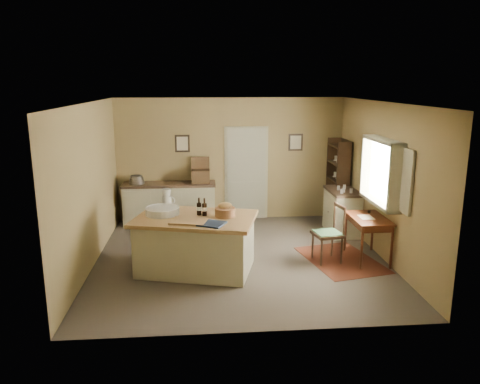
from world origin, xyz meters
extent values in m
plane|color=brown|center=(0.00, 0.00, 0.00)|extent=(5.00, 5.00, 0.00)
cube|color=#927C4F|center=(0.00, 2.50, 1.35)|extent=(5.00, 0.10, 2.70)
cube|color=#927C4F|center=(0.00, -2.50, 1.35)|extent=(5.00, 0.10, 2.70)
cube|color=#927C4F|center=(-2.50, 0.00, 1.35)|extent=(0.10, 5.00, 2.70)
cube|color=#927C4F|center=(2.50, 0.00, 1.35)|extent=(0.10, 5.00, 2.70)
plane|color=silver|center=(0.00, 0.00, 2.70)|extent=(5.00, 5.00, 0.00)
cube|color=#A9A68F|center=(0.35, 2.47, 1.05)|extent=(0.97, 0.06, 2.11)
cube|color=black|center=(-1.05, 2.48, 1.72)|extent=(0.32, 0.02, 0.38)
cube|color=beige|center=(-1.05, 2.47, 1.72)|extent=(0.24, 0.01, 0.30)
cube|color=black|center=(1.45, 2.48, 1.72)|extent=(0.32, 0.02, 0.38)
cube|color=beige|center=(1.45, 2.47, 1.72)|extent=(0.24, 0.01, 0.30)
cube|color=#B3AE8E|center=(2.38, -0.20, 1.02)|extent=(0.25, 1.32, 0.06)
cube|color=#B3AE8E|center=(2.38, -0.20, 2.08)|extent=(0.25, 1.32, 0.06)
cube|color=white|center=(2.50, -0.20, 1.55)|extent=(0.01, 1.20, 1.00)
cube|color=#B3AE8E|center=(2.46, -1.02, 1.55)|extent=(0.04, 0.35, 1.00)
cube|color=#B3AE8E|center=(2.46, 0.62, 1.55)|extent=(0.04, 0.35, 1.00)
cube|color=#B3AE8E|center=(-0.77, -0.45, 0.42)|extent=(1.98, 1.51, 0.85)
cube|color=#A47249|center=(-0.77, -0.45, 0.88)|extent=(2.15, 1.68, 0.06)
cylinder|color=white|center=(-1.30, -0.26, 0.96)|extent=(0.55, 0.55, 0.11)
cube|color=#A47249|center=(-0.86, -0.74, 0.92)|extent=(0.63, 0.51, 0.03)
cube|color=black|center=(-0.54, -0.88, 0.92)|extent=(0.55, 0.51, 0.02)
cylinder|color=brown|center=(-0.28, -0.46, 0.98)|extent=(0.33, 0.33, 0.14)
cylinder|color=black|center=(-0.70, -0.34, 1.05)|extent=(0.08, 0.08, 0.29)
cylinder|color=black|center=(-0.61, -0.39, 1.05)|extent=(0.08, 0.08, 0.29)
cube|color=#B3AE8E|center=(-1.35, 2.20, 0.42)|extent=(1.95, 0.54, 0.85)
cube|color=#332319|center=(-1.35, 2.20, 0.88)|extent=(1.99, 0.57, 0.05)
cube|color=#432D19|center=(-0.67, 2.20, 1.04)|extent=(0.39, 0.29, 0.28)
cylinder|color=#59544F|center=(-2.03, 2.20, 0.99)|extent=(0.33, 0.33, 0.18)
cube|color=#461D0D|center=(1.75, -0.24, 0.00)|extent=(1.41, 1.80, 0.01)
cube|color=#36170B|center=(2.20, -0.24, 0.75)|extent=(0.59, 0.96, 0.03)
cube|color=#36170B|center=(2.20, -0.24, 0.68)|extent=(0.53, 0.90, 0.10)
cube|color=silver|center=(2.15, -0.24, 0.77)|extent=(0.22, 0.30, 0.01)
cylinder|color=black|center=(2.30, 0.03, 0.79)|extent=(0.05, 0.05, 0.05)
cylinder|color=#36170B|center=(1.95, -0.68, 0.36)|extent=(0.04, 0.04, 0.72)
cylinder|color=#36170B|center=(2.45, -0.68, 0.36)|extent=(0.04, 0.04, 0.72)
cylinder|color=#36170B|center=(1.95, 0.20, 0.36)|extent=(0.04, 0.04, 0.72)
cylinder|color=#36170B|center=(2.45, 0.20, 0.36)|extent=(0.04, 0.04, 0.72)
cube|color=#B3AE8E|center=(2.20, 1.26, 0.42)|extent=(0.53, 0.97, 0.85)
cube|color=#332319|center=(2.20, 1.26, 0.88)|extent=(0.56, 1.01, 0.05)
cylinder|color=silver|center=(2.17, 1.12, 0.95)|extent=(0.23, 0.23, 0.09)
cube|color=black|center=(2.31, 1.61, 0.91)|extent=(0.31, 0.04, 1.83)
cube|color=black|center=(2.31, 2.39, 0.91)|extent=(0.31, 0.04, 1.83)
cube|color=black|center=(2.46, 2.00, 0.91)|extent=(0.02, 0.82, 1.83)
cube|color=black|center=(2.31, 2.00, 0.05)|extent=(0.31, 0.78, 0.03)
cube|color=black|center=(2.31, 2.00, 0.50)|extent=(0.31, 0.78, 0.03)
cube|color=black|center=(2.31, 2.00, 0.96)|extent=(0.31, 0.78, 0.03)
cube|color=black|center=(2.31, 2.00, 1.32)|extent=(0.31, 0.78, 0.03)
cube|color=black|center=(2.31, 2.00, 1.69)|extent=(0.31, 0.78, 0.03)
cylinder|color=white|center=(2.31, 2.00, 1.02)|extent=(0.12, 0.12, 0.11)
camera|label=1|loc=(-0.66, -7.72, 3.04)|focal=35.00mm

